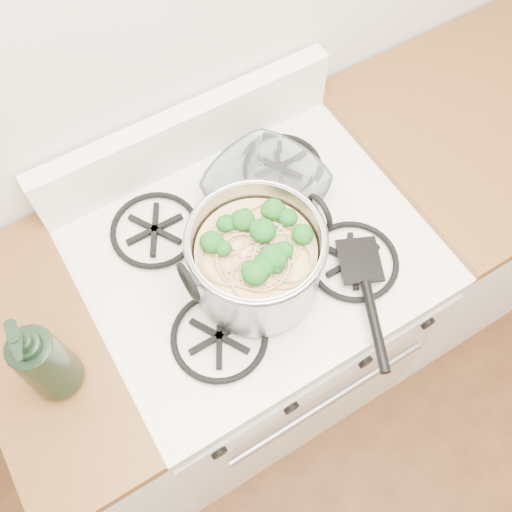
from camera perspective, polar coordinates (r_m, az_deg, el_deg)
The scene contains 7 objects.
gas_range at distance 1.71m, azimuth -0.20°, elevation -6.76°, with size 0.76×0.66×0.92m.
counter_left at distance 1.67m, azimuth -15.80°, elevation -14.50°, with size 0.25×0.65×0.92m.
counter_right at distance 2.05m, azimuth 21.49°, elevation 6.03°, with size 1.00×0.65×0.92m.
stock_pot at distance 1.15m, azimuth 0.00°, elevation -0.44°, with size 0.31×0.28×0.19m.
spatula at distance 1.26m, azimuth 10.37°, elevation -0.29°, with size 0.29×0.31×0.02m, color black, non-canonical shape.
glass_bowl at distance 1.32m, azimuth 1.01°, elevation 6.34°, with size 0.10×0.10×0.03m, color white.
bottle at distance 1.10m, azimuth -20.84°, elevation -9.47°, with size 0.10×0.10×0.26m, color black.
Camera 1 is at (-0.32, 0.73, 2.03)m, focal length 40.00 mm.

